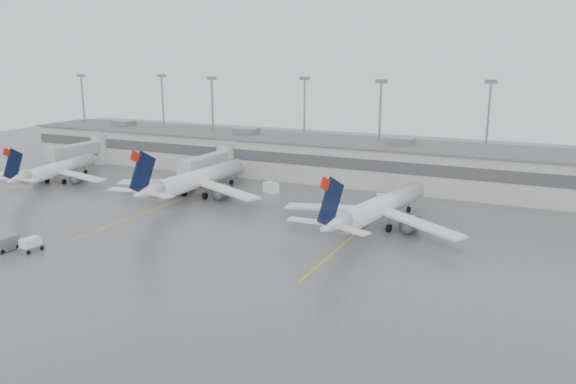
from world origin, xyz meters
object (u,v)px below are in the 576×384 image
at_px(jet_far_left, 56,169).
at_px(jet_mid_right, 378,207).
at_px(baggage_tug, 31,246).
at_px(jet_mid_left, 196,179).

xyz_separation_m(jet_far_left, jet_mid_right, (67.58, -1.99, 0.38)).
distance_m(jet_far_left, baggage_tug, 42.95).
height_order(jet_mid_left, baggage_tug, jet_mid_left).
relative_size(jet_far_left, jet_mid_right, 0.88).
bearing_deg(jet_mid_right, baggage_tug, -131.44).
height_order(jet_mid_right, baggage_tug, jet_mid_right).
bearing_deg(baggage_tug, jet_far_left, 137.84).
relative_size(jet_far_left, jet_mid_left, 0.84).
height_order(jet_far_left, jet_mid_right, jet_mid_right).
distance_m(jet_mid_left, jet_mid_right, 35.61).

